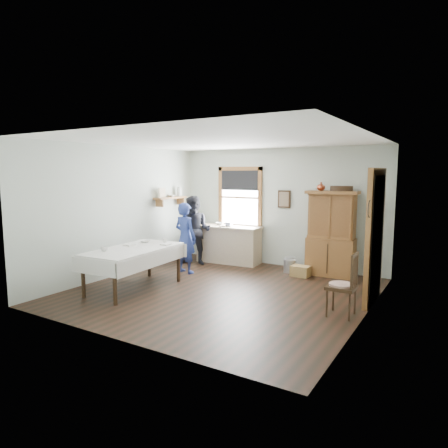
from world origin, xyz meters
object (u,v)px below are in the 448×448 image
at_px(work_counter, 229,244).
at_px(dining_table, 134,269).
at_px(figure_dark, 195,233).
at_px(wicker_basket, 300,271).
at_px(pail, 290,266).
at_px(woman_blue, 185,241).
at_px(spindle_chair, 342,284).
at_px(china_hutch, 331,234).

relative_size(work_counter, dining_table, 0.81).
bearing_deg(figure_dark, work_counter, 31.17).
bearing_deg(wicker_basket, dining_table, -133.24).
height_order(pail, woman_blue, woman_blue).
bearing_deg(work_counter, spindle_chair, -38.29).
xyz_separation_m(dining_table, pail, (1.99, 2.67, -0.24)).
xyz_separation_m(dining_table, spindle_chair, (3.66, 0.58, 0.11)).
bearing_deg(figure_dark, dining_table, -99.23).
distance_m(china_hutch, figure_dark, 3.09).
relative_size(china_hutch, woman_blue, 1.26).
bearing_deg(woman_blue, dining_table, 94.50).
bearing_deg(dining_table, spindle_chair, 8.96).
distance_m(work_counter, woman_blue, 1.40).
bearing_deg(woman_blue, pail, -140.07).
xyz_separation_m(china_hutch, pail, (-0.83, -0.19, -0.75)).
relative_size(china_hutch, dining_table, 0.92).
bearing_deg(woman_blue, spindle_chair, 173.73).
bearing_deg(china_hutch, figure_dark, -170.86).
height_order(work_counter, dining_table, work_counter).
relative_size(spindle_chair, figure_dark, 0.66).
xyz_separation_m(china_hutch, dining_table, (-2.82, -2.86, -0.50)).
bearing_deg(work_counter, wicker_basket, -14.28).
distance_m(china_hutch, wicker_basket, 1.01).
height_order(work_counter, woman_blue, woman_blue).
relative_size(china_hutch, pail, 6.28).
bearing_deg(woman_blue, work_counter, -94.36).
distance_m(work_counter, china_hutch, 2.49).
bearing_deg(wicker_basket, work_counter, 169.67).
bearing_deg(wicker_basket, spindle_chair, -54.62).
bearing_deg(dining_table, work_counter, 82.40).
height_order(wicker_basket, woman_blue, woman_blue).
bearing_deg(pail, figure_dark, -168.67).
bearing_deg(china_hutch, work_counter, 178.35).
distance_m(dining_table, spindle_chair, 3.71).
bearing_deg(pail, woman_blue, -147.90).
xyz_separation_m(woman_blue, figure_dark, (-0.29, 0.76, 0.04)).
bearing_deg(pail, dining_table, -126.73).
distance_m(dining_table, woman_blue, 1.51).
height_order(spindle_chair, woman_blue, woman_blue).
bearing_deg(spindle_chair, figure_dark, 156.36).
xyz_separation_m(pail, wicker_basket, (0.32, -0.21, -0.03)).
bearing_deg(china_hutch, pail, -169.84).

